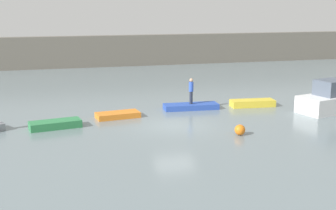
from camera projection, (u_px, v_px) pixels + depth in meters
ground_plane at (175, 126)px, 27.60m from camera, size 120.00×120.00×0.00m
embankment_wall at (110, 51)px, 53.30m from camera, size 80.00×1.20×3.61m
motorboat at (334, 100)px, 31.29m from camera, size 5.87×3.48×2.19m
rowboat_green at (55, 124)px, 27.05m from camera, size 3.14×1.62×0.45m
rowboat_orange at (118, 115)px, 29.52m from camera, size 2.92×1.59×0.36m
rowboat_blue at (191, 106)px, 31.93m from camera, size 3.88×1.46×0.38m
rowboat_yellow at (252, 103)px, 32.76m from camera, size 3.24×1.39×0.48m
person_blue_shirt at (191, 90)px, 31.67m from camera, size 0.32×0.32×1.80m
mooring_buoy at (240, 130)px, 25.59m from camera, size 0.61×0.61×0.61m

